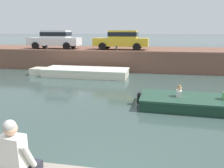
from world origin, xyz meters
name	(u,v)px	position (x,y,z in m)	size (l,w,h in m)	color
ground_plane	(129,99)	(0.00, 6.46, 0.00)	(400.00, 400.00, 0.00)	#384C47
far_quay_wall	(140,58)	(0.00, 15.93, 0.77)	(60.00, 6.00, 1.53)	brown
far_wall_coping	(138,52)	(0.00, 13.05, 1.57)	(60.00, 0.24, 0.08)	#925F4C
boat_moored_west_cream	(82,72)	(-3.72, 11.13, 0.27)	(6.90, 2.13, 0.55)	silver
motorboat_passing	(211,104)	(3.29, 5.69, 0.24)	(6.17, 2.04, 0.95)	#193828
car_leftmost_white	(55,39)	(-7.20, 14.84, 2.38)	(4.38, 2.09, 1.54)	white
car_left_inner_yellow	(122,39)	(-1.45, 14.84, 2.38)	(4.43, 2.02, 1.54)	yellow
mooring_bollard_west	(47,47)	(-7.20, 13.18, 1.77)	(0.15, 0.15, 0.45)	#2D2B28
mooring_bollard_mid	(117,48)	(-1.64, 13.18, 1.77)	(0.15, 0.15, 0.45)	#2D2B28
person_seated_left	(16,156)	(-1.04, -0.44, 1.24)	(0.56, 0.56, 0.96)	#282833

